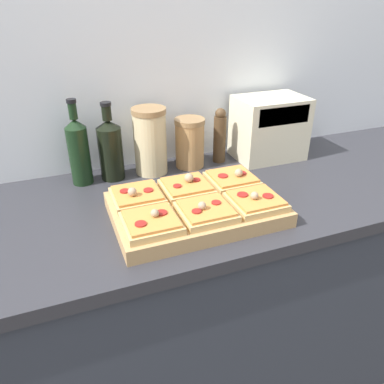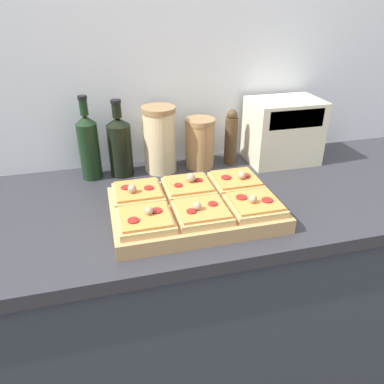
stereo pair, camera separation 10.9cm
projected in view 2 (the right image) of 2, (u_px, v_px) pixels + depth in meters
wall_back at (157, 70)px, 1.34m from camera, size 6.00×0.06×2.50m
kitchen_counter at (183, 304)px, 1.41m from camera, size 2.63×0.67×0.91m
cutting_board at (195, 209)px, 1.10m from camera, size 0.48×0.32×0.04m
pizza_slice_back_left at (138, 193)px, 1.11m from camera, size 0.14×0.14×0.05m
pizza_slice_back_center at (188, 187)px, 1.14m from camera, size 0.14×0.14×0.06m
pizza_slice_back_right at (236, 181)px, 1.18m from camera, size 0.14×0.14×0.05m
pizza_slice_front_left at (145, 220)px, 0.98m from camera, size 0.14×0.14×0.05m
pizza_slice_front_center at (202, 212)px, 1.01m from camera, size 0.14×0.14×0.05m
pizza_slice_front_right at (255, 205)px, 1.05m from camera, size 0.14×0.14×0.05m
olive_oil_bottle at (89, 146)px, 1.28m from camera, size 0.07×0.07×0.29m
wine_bottle at (120, 145)px, 1.31m from camera, size 0.08×0.08×0.27m
grain_jar_tall at (160, 139)px, 1.33m from camera, size 0.12×0.12×0.24m
grain_jar_short at (200, 143)px, 1.38m from camera, size 0.11×0.11×0.18m
pepper_mill at (231, 137)px, 1.40m from camera, size 0.05×0.05×0.21m
toaster_oven at (283, 131)px, 1.41m from camera, size 0.28×0.19×0.24m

